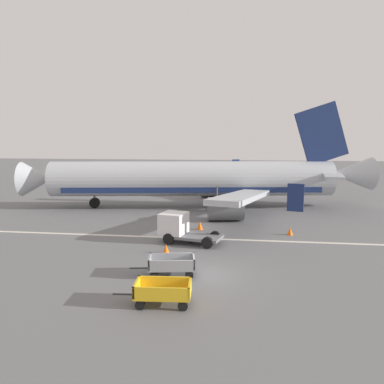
{
  "coord_description": "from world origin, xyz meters",
  "views": [
    {
      "loc": [
        2.08,
        -19.41,
        7.42
      ],
      "look_at": [
        -2.12,
        12.34,
        2.8
      ],
      "focal_mm": 34.78,
      "sensor_mm": 36.0,
      "label": 1
    }
  ],
  "objects_px": {
    "airplane": "(202,179)",
    "traffic_cone_by_carts": "(290,231)",
    "baggage_cart_nearest": "(163,292)",
    "service_truck_beside_carts": "(180,227)",
    "traffic_cone_mid_apron": "(200,225)",
    "traffic_cone_near_plane": "(166,249)",
    "baggage_cart_second_in_row": "(172,265)"
  },
  "relations": [
    {
      "from": "service_truck_beside_carts",
      "to": "baggage_cart_second_in_row",
      "type": "bearing_deg",
      "value": -84.52
    },
    {
      "from": "traffic_cone_by_carts",
      "to": "traffic_cone_mid_apron",
      "type": "bearing_deg",
      "value": 173.44
    },
    {
      "from": "baggage_cart_second_in_row",
      "to": "traffic_cone_near_plane",
      "type": "distance_m",
      "value": 4.03
    },
    {
      "from": "airplane",
      "to": "baggage_cart_nearest",
      "type": "bearing_deg",
      "value": -88.07
    },
    {
      "from": "baggage_cart_nearest",
      "to": "traffic_cone_near_plane",
      "type": "relative_size",
      "value": 6.05
    },
    {
      "from": "traffic_cone_by_carts",
      "to": "airplane",
      "type": "bearing_deg",
      "value": 127.04
    },
    {
      "from": "baggage_cart_nearest",
      "to": "traffic_cone_mid_apron",
      "type": "distance_m",
      "value": 14.09
    },
    {
      "from": "baggage_cart_nearest",
      "to": "traffic_cone_near_plane",
      "type": "distance_m",
      "value": 7.58
    },
    {
      "from": "service_truck_beside_carts",
      "to": "traffic_cone_by_carts",
      "type": "distance_m",
      "value": 8.74
    },
    {
      "from": "traffic_cone_mid_apron",
      "to": "service_truck_beside_carts",
      "type": "bearing_deg",
      "value": -104.88
    },
    {
      "from": "airplane",
      "to": "traffic_cone_mid_apron",
      "type": "xyz_separation_m",
      "value": [
        0.92,
        -9.85,
        -2.72
      ]
    },
    {
      "from": "baggage_cart_nearest",
      "to": "traffic_cone_mid_apron",
      "type": "bearing_deg",
      "value": 89.56
    },
    {
      "from": "traffic_cone_mid_apron",
      "to": "traffic_cone_by_carts",
      "type": "height_order",
      "value": "traffic_cone_mid_apron"
    },
    {
      "from": "baggage_cart_nearest",
      "to": "traffic_cone_near_plane",
      "type": "bearing_deg",
      "value": 100.42
    },
    {
      "from": "airplane",
      "to": "traffic_cone_near_plane",
      "type": "xyz_separation_m",
      "value": [
        -0.56,
        -16.49,
        -2.76
      ]
    },
    {
      "from": "airplane",
      "to": "traffic_cone_near_plane",
      "type": "distance_m",
      "value": 16.73
    },
    {
      "from": "airplane",
      "to": "baggage_cart_second_in_row",
      "type": "relative_size",
      "value": 10.38
    },
    {
      "from": "baggage_cart_second_in_row",
      "to": "traffic_cone_mid_apron",
      "type": "relative_size",
      "value": 5.35
    },
    {
      "from": "baggage_cart_nearest",
      "to": "traffic_cone_by_carts",
      "type": "bearing_deg",
      "value": 61.35
    },
    {
      "from": "baggage_cart_nearest",
      "to": "traffic_cone_by_carts",
      "type": "relative_size",
      "value": 5.99
    },
    {
      "from": "service_truck_beside_carts",
      "to": "traffic_cone_by_carts",
      "type": "xyz_separation_m",
      "value": [
        8.16,
        3.02,
        -0.8
      ]
    },
    {
      "from": "traffic_cone_near_plane",
      "to": "traffic_cone_by_carts",
      "type": "xyz_separation_m",
      "value": [
        8.62,
        5.82,
        0.0
      ]
    },
    {
      "from": "airplane",
      "to": "traffic_cone_by_carts",
      "type": "xyz_separation_m",
      "value": [
        8.05,
        -10.67,
        -2.75
      ]
    },
    {
      "from": "airplane",
      "to": "traffic_cone_mid_apron",
      "type": "bearing_deg",
      "value": -84.69
    },
    {
      "from": "baggage_cart_nearest",
      "to": "traffic_cone_by_carts",
      "type": "distance_m",
      "value": 15.12
    },
    {
      "from": "baggage_cart_nearest",
      "to": "traffic_cone_by_carts",
      "type": "xyz_separation_m",
      "value": [
        7.25,
        13.27,
        -0.3
      ]
    },
    {
      "from": "airplane",
      "to": "traffic_cone_near_plane",
      "type": "bearing_deg",
      "value": -91.96
    },
    {
      "from": "baggage_cart_nearest",
      "to": "service_truck_beside_carts",
      "type": "height_order",
      "value": "service_truck_beside_carts"
    },
    {
      "from": "service_truck_beside_carts",
      "to": "traffic_cone_near_plane",
      "type": "xyz_separation_m",
      "value": [
        -0.46,
        -2.79,
        -0.8
      ]
    },
    {
      "from": "service_truck_beside_carts",
      "to": "traffic_cone_by_carts",
      "type": "bearing_deg",
      "value": 20.33
    },
    {
      "from": "airplane",
      "to": "baggage_cart_second_in_row",
      "type": "distance_m",
      "value": 20.52
    },
    {
      "from": "airplane",
      "to": "baggage_cart_nearest",
      "type": "xyz_separation_m",
      "value": [
        0.81,
        -23.94,
        -2.45
      ]
    }
  ]
}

